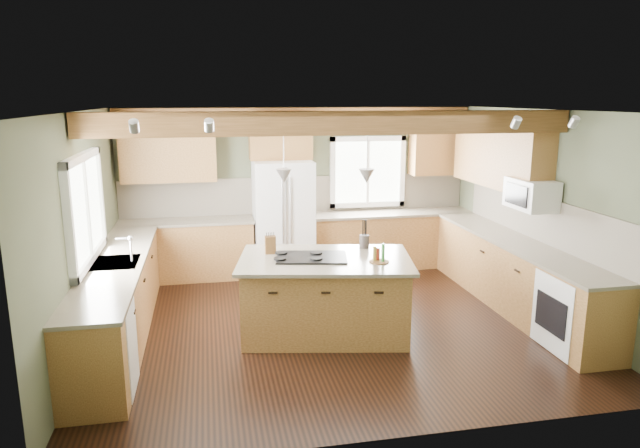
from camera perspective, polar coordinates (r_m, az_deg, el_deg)
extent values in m
plane|color=black|center=(7.21, 1.09, -9.87)|extent=(5.60, 5.60, 0.00)
plane|color=silver|center=(6.66, 1.19, 11.28)|extent=(5.60, 5.60, 0.00)
plane|color=#474C36|center=(9.23, -2.19, 3.54)|extent=(5.60, 0.00, 5.60)
plane|color=#474C36|center=(6.80, -22.58, -0.72)|extent=(0.00, 5.00, 5.00)
plane|color=#474C36|center=(7.89, 21.42, 1.11)|extent=(0.00, 5.00, 5.00)
cube|color=#4C3115|center=(6.41, 1.68, 10.06)|extent=(5.55, 0.26, 0.26)
cube|color=#4C3115|center=(9.02, -2.16, 11.24)|extent=(5.55, 0.20, 0.10)
cube|color=brown|center=(9.23, -2.18, 2.97)|extent=(5.58, 0.03, 0.58)
cube|color=brown|center=(7.94, 21.08, 0.54)|extent=(0.03, 3.70, 0.58)
cube|color=brown|center=(9.01, -13.16, -2.61)|extent=(2.02, 0.60, 0.88)
cube|color=#51493B|center=(8.90, -13.31, 0.25)|extent=(2.06, 0.64, 0.04)
cube|color=brown|center=(9.47, 7.08, -1.64)|extent=(2.62, 0.60, 0.88)
cube|color=#51493B|center=(9.36, 7.16, 1.09)|extent=(2.66, 0.64, 0.04)
cube|color=brown|center=(7.03, -19.49, -7.37)|extent=(0.60, 3.70, 0.88)
cube|color=#51493B|center=(6.89, -19.77, -3.76)|extent=(0.64, 3.74, 0.04)
cube|color=brown|center=(7.98, 18.91, -4.94)|extent=(0.60, 3.70, 0.88)
cube|color=#51493B|center=(7.86, 19.14, -1.74)|extent=(0.64, 3.74, 0.04)
cube|color=brown|center=(8.88, -14.93, 6.99)|extent=(1.40, 0.35, 0.90)
cube|color=brown|center=(8.92, -3.99, 8.70)|extent=(0.96, 0.35, 0.70)
cube|color=brown|center=(8.48, 17.51, 6.59)|extent=(0.35, 2.20, 0.90)
cube|color=brown|center=(9.62, 11.72, 7.55)|extent=(0.90, 0.35, 0.90)
cube|color=white|center=(6.80, -22.51, 1.43)|extent=(0.04, 1.60, 1.05)
cube|color=white|center=(9.42, 4.76, 5.22)|extent=(1.10, 0.04, 1.00)
cube|color=#262628|center=(6.89, -19.77, -3.72)|extent=(0.50, 0.65, 0.03)
cylinder|color=#B2B2B7|center=(6.83, -18.37, -2.51)|extent=(0.02, 0.02, 0.28)
cube|color=white|center=(5.84, -21.15, -11.75)|extent=(0.60, 0.60, 0.84)
cube|color=white|center=(6.95, 24.19, -8.07)|extent=(0.60, 0.72, 0.84)
cube|color=white|center=(7.69, 20.38, 2.81)|extent=(0.40, 0.70, 0.38)
cone|color=#B2B2B7|center=(6.45, -3.63, 4.79)|extent=(0.18, 0.18, 0.16)
cone|color=#B2B2B7|center=(6.46, 4.68, 4.79)|extent=(0.18, 0.18, 0.16)
cube|color=white|center=(8.89, -3.69, 0.55)|extent=(0.90, 0.74, 1.80)
cube|color=olive|center=(6.79, 0.51, -7.33)|extent=(2.05, 1.47, 0.88)
cube|color=#51493B|center=(6.64, 0.52, -3.60)|extent=(2.19, 1.62, 0.04)
cube|color=black|center=(6.64, -0.83, -3.35)|extent=(0.89, 0.68, 0.02)
cube|color=brown|center=(6.83, -4.99, -2.08)|extent=(0.13, 0.10, 0.21)
cylinder|color=#403733|center=(7.09, 4.45, -1.75)|extent=(0.16, 0.16, 0.16)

